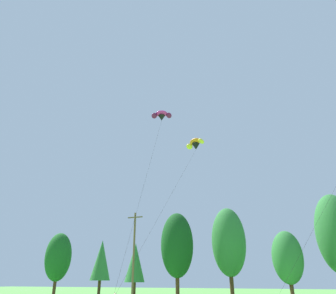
{
  "coord_description": "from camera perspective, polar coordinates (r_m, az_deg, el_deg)",
  "views": [
    {
      "loc": [
        7.27,
        0.45,
        2.58
      ],
      "look_at": [
        -2.87,
        25.07,
        13.86
      ],
      "focal_mm": 33.74,
      "sensor_mm": 36.0,
      "label": 1
    }
  ],
  "objects": [
    {
      "name": "treeline_tree_f",
      "position": [
        50.92,
        20.77,
        -18.13
      ],
      "size": [
        4.32,
        4.32,
        9.32
      ],
      "color": "#472D19",
      "rests_on": "ground_plane"
    },
    {
      "name": "parafoil_kite_far_magenta",
      "position": [
        38.85,
        -1.17,
        5.67
      ],
      "size": [
        2.68,
        9.11,
        20.63
      ],
      "color": "#D12893"
    },
    {
      "name": "treeline_tree_d",
      "position": [
        55.52,
        1.65,
        -17.24
      ],
      "size": [
        5.41,
        5.41,
        13.39
      ],
      "color": "#472D19",
      "rests_on": "ground_plane"
    },
    {
      "name": "treeline_tree_c",
      "position": [
        59.78,
        -5.96,
        -20.05
      ],
      "size": [
        3.53,
        3.53,
        8.78
      ],
      "color": "#472D19",
      "rests_on": "ground_plane"
    },
    {
      "name": "parafoil_kite_high_orange",
      "position": [
        38.83,
        4.97,
        0.53
      ],
      "size": [
        5.07,
        12.2,
        17.58
      ],
      "color": "orange"
    },
    {
      "name": "treeline_tree_e",
      "position": [
        56.17,
        10.9,
        -16.43
      ],
      "size": [
        5.63,
        5.63,
        14.18
      ],
      "color": "#472D19",
      "rests_on": "ground_plane"
    },
    {
      "name": "treeline_tree_a",
      "position": [
        65.53,
        -19.21,
        -18.23
      ],
      "size": [
        4.76,
        4.76,
        10.94
      ],
      "color": "#472D19",
      "rests_on": "ground_plane"
    },
    {
      "name": "treeline_tree_b",
      "position": [
        65.55,
        -11.97,
        -19.35
      ],
      "size": [
        3.77,
        3.77,
        9.86
      ],
      "color": "#472D19",
      "rests_on": "ground_plane"
    },
    {
      "name": "utility_pole",
      "position": [
        43.65,
        -6.21,
        -18.57
      ],
      "size": [
        2.2,
        0.26,
        11.11
      ],
      "color": "brown",
      "rests_on": "ground_plane"
    },
    {
      "name": "treeline_tree_g",
      "position": [
        54.68,
        28.14,
        -13.59
      ],
      "size": [
        5.83,
        5.83,
        14.92
      ],
      "color": "#472D19",
      "rests_on": "ground_plane"
    }
  ]
}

